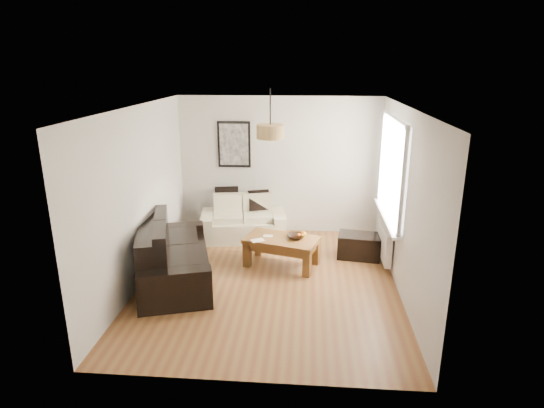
# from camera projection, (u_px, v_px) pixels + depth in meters

# --- Properties ---
(floor) EXTENTS (4.50, 4.50, 0.00)m
(floor) POSITION_uv_depth(u_px,v_px,m) (269.00, 282.00, 6.83)
(floor) COLOR brown
(floor) RESTS_ON ground
(ceiling) EXTENTS (3.80, 4.50, 0.00)m
(ceiling) POSITION_uv_depth(u_px,v_px,m) (268.00, 107.00, 6.05)
(ceiling) COLOR white
(ceiling) RESTS_ON floor
(wall_back) EXTENTS (3.80, 0.04, 2.60)m
(wall_back) POSITION_uv_depth(u_px,v_px,m) (279.00, 166.00, 8.58)
(wall_back) COLOR silver
(wall_back) RESTS_ON floor
(wall_front) EXTENTS (3.80, 0.04, 2.60)m
(wall_front) POSITION_uv_depth(u_px,v_px,m) (248.00, 268.00, 4.30)
(wall_front) COLOR silver
(wall_front) RESTS_ON floor
(wall_left) EXTENTS (0.04, 4.50, 2.60)m
(wall_left) POSITION_uv_depth(u_px,v_px,m) (139.00, 197.00, 6.59)
(wall_left) COLOR silver
(wall_left) RESTS_ON floor
(wall_right) EXTENTS (0.04, 4.50, 2.60)m
(wall_right) POSITION_uv_depth(u_px,v_px,m) (404.00, 203.00, 6.29)
(wall_right) COLOR silver
(wall_right) RESTS_ON floor
(window_bay) EXTENTS (0.14, 1.90, 1.60)m
(window_bay) POSITION_uv_depth(u_px,v_px,m) (393.00, 169.00, 6.97)
(window_bay) COLOR white
(window_bay) RESTS_ON wall_right
(radiator) EXTENTS (0.10, 0.90, 0.52)m
(radiator) POSITION_uv_depth(u_px,v_px,m) (384.00, 242.00, 7.34)
(radiator) COLOR white
(radiator) RESTS_ON wall_right
(poster) EXTENTS (0.62, 0.04, 0.87)m
(poster) POSITION_uv_depth(u_px,v_px,m) (234.00, 144.00, 8.50)
(poster) COLOR black
(poster) RESTS_ON wall_back
(pendant_shade) EXTENTS (0.40, 0.40, 0.20)m
(pendant_shade) POSITION_uv_depth(u_px,v_px,m) (270.00, 132.00, 6.45)
(pendant_shade) COLOR tan
(pendant_shade) RESTS_ON ceiling
(loveseat_cream) EXTENTS (1.67, 1.08, 0.77)m
(loveseat_cream) POSITION_uv_depth(u_px,v_px,m) (243.00, 218.00, 8.46)
(loveseat_cream) COLOR beige
(loveseat_cream) RESTS_ON floor
(sofa_leather) EXTENTS (1.53, 2.23, 0.88)m
(sofa_leather) POSITION_uv_depth(u_px,v_px,m) (174.00, 253.00, 6.78)
(sofa_leather) COLOR black
(sofa_leather) RESTS_ON floor
(coffee_table) EXTENTS (1.29, 0.94, 0.47)m
(coffee_table) POSITION_uv_depth(u_px,v_px,m) (282.00, 252.00, 7.33)
(coffee_table) COLOR brown
(coffee_table) RESTS_ON floor
(ottoman) EXTENTS (0.76, 0.55, 0.40)m
(ottoman) POSITION_uv_depth(u_px,v_px,m) (359.00, 246.00, 7.65)
(ottoman) COLOR black
(ottoman) RESTS_ON floor
(cushion_left) EXTENTS (0.46, 0.21, 0.44)m
(cushion_left) POSITION_uv_depth(u_px,v_px,m) (227.00, 198.00, 8.56)
(cushion_left) COLOR black
(cushion_left) RESTS_ON loveseat_cream
(cushion_right) EXTENTS (0.41, 0.24, 0.39)m
(cushion_right) POSITION_uv_depth(u_px,v_px,m) (259.00, 200.00, 8.52)
(cushion_right) COLOR black
(cushion_right) RESTS_ON loveseat_cream
(fruit_bowl) EXTENTS (0.30, 0.30, 0.07)m
(fruit_bowl) POSITION_uv_depth(u_px,v_px,m) (296.00, 236.00, 7.24)
(fruit_bowl) COLOR black
(fruit_bowl) RESTS_ON coffee_table
(orange_a) EXTENTS (0.07, 0.07, 0.06)m
(orange_a) POSITION_uv_depth(u_px,v_px,m) (303.00, 236.00, 7.24)
(orange_a) COLOR orange
(orange_a) RESTS_ON fruit_bowl
(orange_b) EXTENTS (0.10, 0.10, 0.09)m
(orange_b) POSITION_uv_depth(u_px,v_px,m) (303.00, 234.00, 7.33)
(orange_b) COLOR orange
(orange_b) RESTS_ON fruit_bowl
(orange_c) EXTENTS (0.07, 0.07, 0.06)m
(orange_c) POSITION_uv_depth(u_px,v_px,m) (299.00, 235.00, 7.27)
(orange_c) COLOR #FF6115
(orange_c) RESTS_ON fruit_bowl
(papers) EXTENTS (0.25, 0.23, 0.01)m
(papers) POSITION_uv_depth(u_px,v_px,m) (258.00, 240.00, 7.17)
(papers) COLOR silver
(papers) RESTS_ON coffee_table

